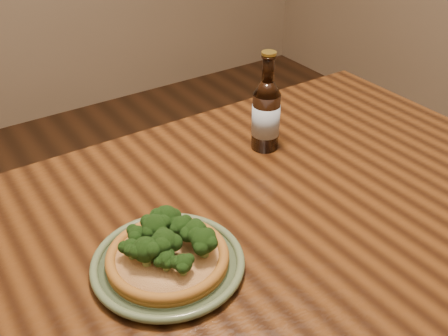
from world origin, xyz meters
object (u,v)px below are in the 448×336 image
table (192,300)px  pizza (168,251)px  beer_bottle (266,114)px  plate (168,263)px

table → pizza: 0.13m
beer_bottle → plate: bearing=-141.0°
table → pizza: bearing=166.2°
plate → beer_bottle: (0.37, 0.22, 0.07)m
pizza → beer_bottle: 0.43m
plate → pizza: 0.02m
pizza → plate: bearing=-136.5°
table → beer_bottle: size_ratio=7.10×
beer_bottle → pizza: bearing=-141.1°
table → pizza: pizza is taller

